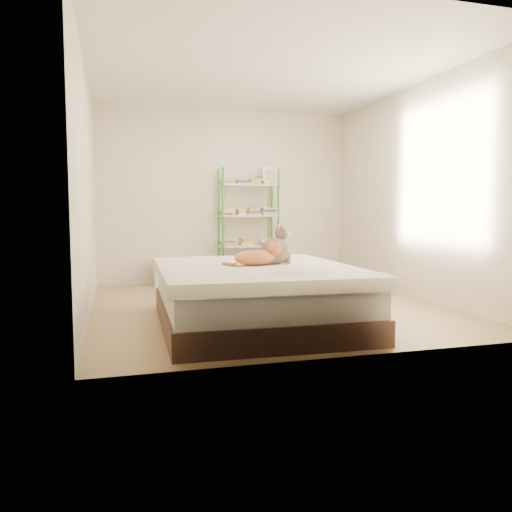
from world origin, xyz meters
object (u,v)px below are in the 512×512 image
object	(u,v)px
grey_cat	(276,245)
bed	(254,295)
cardboard_box	(308,276)
orange_cat	(255,256)
white_bin	(165,272)
shelf_unit	(249,224)

from	to	relation	value
grey_cat	bed	bearing A→B (deg)	104.17
bed	grey_cat	world-z (taller)	grey_cat
cardboard_box	bed	bearing A→B (deg)	-121.80
orange_cat	cardboard_box	bearing A→B (deg)	55.58
cardboard_box	white_bin	size ratio (longest dim) A/B	1.30
shelf_unit	grey_cat	bearing A→B (deg)	-99.61
bed	shelf_unit	world-z (taller)	shelf_unit
cardboard_box	white_bin	xyz separation A→B (m)	(-1.89, 0.79, 0.02)
shelf_unit	white_bin	world-z (taller)	shelf_unit
orange_cat	grey_cat	world-z (taller)	grey_cat
shelf_unit	cardboard_box	world-z (taller)	shelf_unit
grey_cat	shelf_unit	xyz separation A→B (m)	(0.45, 2.69, 0.14)
shelf_unit	cardboard_box	xyz separation A→B (m)	(0.63, -0.82, -0.71)
orange_cat	white_bin	xyz separation A→B (m)	(-0.57, 2.75, -0.45)
grey_cat	white_bin	xyz separation A→B (m)	(-0.80, 2.66, -0.55)
white_bin	shelf_unit	bearing A→B (deg)	1.41
orange_cat	shelf_unit	size ratio (longest dim) A/B	0.26
bed	cardboard_box	world-z (taller)	bed
bed	cardboard_box	distance (m)	2.36
cardboard_box	white_bin	distance (m)	2.05
grey_cat	shelf_unit	size ratio (longest dim) A/B	0.21
bed	grey_cat	xyz separation A→B (m)	(0.24, 0.09, 0.47)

